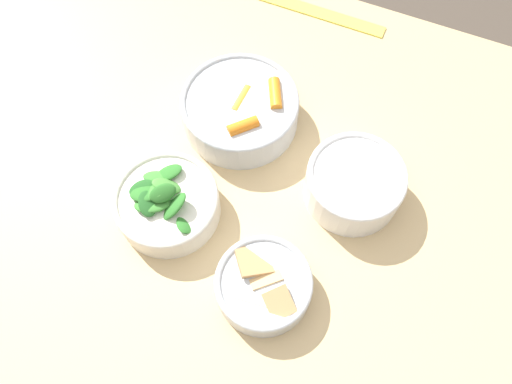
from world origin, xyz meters
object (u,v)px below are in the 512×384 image
bowl_greens (167,203)px  bowl_beans_hotdog (354,184)px  bowl_cookies (263,285)px  ruler (317,12)px  bowl_carrots (241,109)px

bowl_greens → bowl_beans_hotdog: bowl_greens is taller
bowl_greens → bowl_cookies: size_ratio=1.15×
ruler → bowl_carrots: bearing=-97.0°
bowl_carrots → bowl_cookies: (0.15, -0.26, -0.01)m
bowl_greens → bowl_beans_hotdog: size_ratio=1.06×
bowl_beans_hotdog → bowl_cookies: (-0.07, -0.20, -0.01)m
bowl_cookies → ruler: bowl_cookies is taller
bowl_cookies → bowl_beans_hotdog: bearing=71.1°
bowl_carrots → bowl_beans_hotdog: bearing=-15.1°
bowl_carrots → ruler: size_ratio=0.73×
bowl_cookies → ruler: (-0.11, 0.55, -0.02)m
bowl_carrots → bowl_beans_hotdog: bowl_carrots is taller
bowl_carrots → ruler: (0.04, 0.29, -0.03)m
bowl_beans_hotdog → ruler: bearing=117.9°
bowl_cookies → ruler: size_ratio=0.52×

